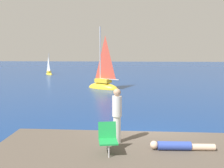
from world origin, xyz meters
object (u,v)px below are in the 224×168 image
at_px(sailboat_near, 103,85).
at_px(sailboat_far, 49,73).
at_px(beach_chair, 108,137).
at_px(person_sunbather, 179,146).
at_px(person_standing, 117,114).

height_order(sailboat_near, sailboat_far, sailboat_near).
xyz_separation_m(sailboat_far, beach_chair, (12.32, -32.27, 1.21)).
xyz_separation_m(person_sunbather, beach_chair, (-1.93, -0.32, 0.33)).
relative_size(sailboat_near, beach_chair, 8.29).
relative_size(sailboat_near, sailboat_far, 1.81).
distance_m(sailboat_near, sailboat_far, 17.60).
bearing_deg(person_sunbather, sailboat_near, 100.33).
bearing_deg(beach_chair, sailboat_near, 176.06).
xyz_separation_m(sailboat_near, person_standing, (2.32, -17.17, 1.47)).
height_order(person_standing, beach_chair, person_standing).
bearing_deg(sailboat_near, person_sunbather, 133.74).
relative_size(person_standing, beach_chair, 2.03).
bearing_deg(sailboat_near, beach_chair, 127.52).
distance_m(sailboat_far, beach_chair, 34.56).
height_order(person_sunbather, beach_chair, beach_chair).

